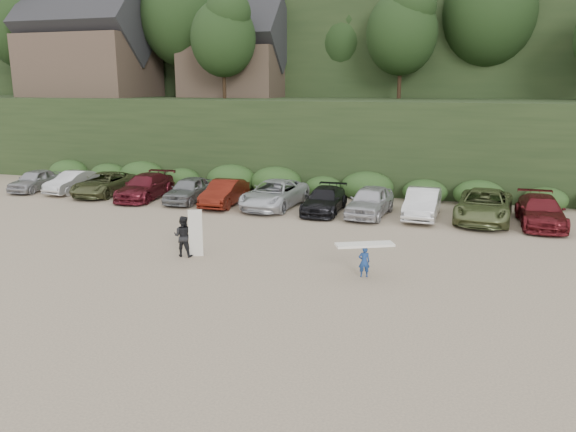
% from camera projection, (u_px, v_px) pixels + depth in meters
% --- Properties ---
extents(ground, '(120.00, 120.00, 0.00)m').
position_uv_depth(ground, '(282.00, 265.00, 22.59)').
color(ground, tan).
rests_on(ground, ground).
extents(hillside_backdrop, '(90.00, 41.50, 28.00)m').
position_uv_depth(hillside_backdrop, '(398.00, 39.00, 53.36)').
color(hillside_backdrop, black).
rests_on(hillside_backdrop, ground).
extents(parked_cars, '(33.75, 6.26, 1.64)m').
position_uv_depth(parked_cars, '(275.00, 195.00, 32.86)').
color(parked_cars, '#9E9FA3').
rests_on(parked_cars, ground).
extents(child_surfer, '(2.23, 1.51, 1.31)m').
position_uv_depth(child_surfer, '(364.00, 254.00, 21.01)').
color(child_surfer, navy).
rests_on(child_surfer, ground).
extents(adult_surfer, '(1.33, 0.73, 2.05)m').
position_uv_depth(adult_surfer, '(184.00, 236.00, 23.56)').
color(adult_surfer, black).
rests_on(adult_surfer, ground).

